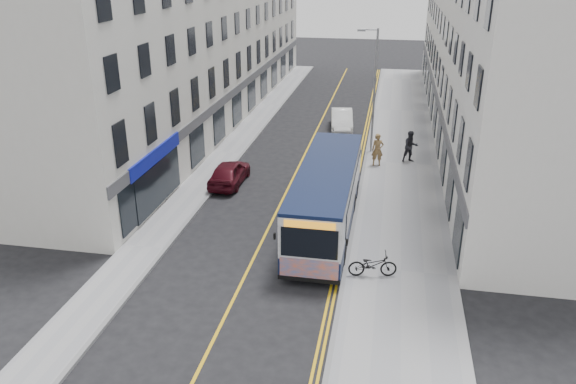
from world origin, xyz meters
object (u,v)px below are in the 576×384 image
at_px(streetlamp, 373,87).
at_px(city_bus, 326,195).
at_px(car_white, 342,120).
at_px(bicycle, 373,265).
at_px(pedestrian_far, 411,147).
at_px(car_maroon, 229,173).
at_px(pedestrian_near, 378,150).

distance_m(streetlamp, city_bus, 12.08).
height_order(city_bus, car_white, city_bus).
xyz_separation_m(bicycle, pedestrian_far, (1.64, 14.21, 0.48)).
xyz_separation_m(pedestrian_far, car_maroon, (-10.14, -5.42, -0.42)).
distance_m(streetlamp, car_maroon, 10.99).
relative_size(city_bus, pedestrian_near, 5.41).
bearing_deg(bicycle, car_maroon, 33.86).
relative_size(pedestrian_near, car_white, 0.45).
height_order(bicycle, car_maroon, car_maroon).
bearing_deg(city_bus, pedestrian_far, 68.09).
relative_size(streetlamp, bicycle, 4.10).
relative_size(pedestrian_far, car_maroon, 0.49).
relative_size(bicycle, car_white, 0.44).
height_order(pedestrian_far, car_maroon, pedestrian_far).
relative_size(pedestrian_near, pedestrian_far, 1.01).
bearing_deg(bicycle, pedestrian_near, -8.62).
height_order(bicycle, car_white, car_white).
bearing_deg(pedestrian_near, bicycle, -96.41).
bearing_deg(pedestrian_near, streetlamp, 94.20).
distance_m(pedestrian_far, car_maroon, 11.50).
height_order(city_bus, bicycle, city_bus).
distance_m(pedestrian_near, car_white, 8.35).
relative_size(city_bus, car_maroon, 2.65).
height_order(streetlamp, car_white, streetlamp).
xyz_separation_m(bicycle, pedestrian_near, (-0.35, 13.19, 0.49)).
distance_m(bicycle, car_maroon, 12.23).
height_order(pedestrian_near, pedestrian_far, pedestrian_near).
bearing_deg(pedestrian_far, pedestrian_near, -173.31).
height_order(streetlamp, pedestrian_near, streetlamp).
distance_m(city_bus, car_white, 16.89).
bearing_deg(car_maroon, streetlamp, -136.41).
height_order(city_bus, car_maroon, city_bus).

